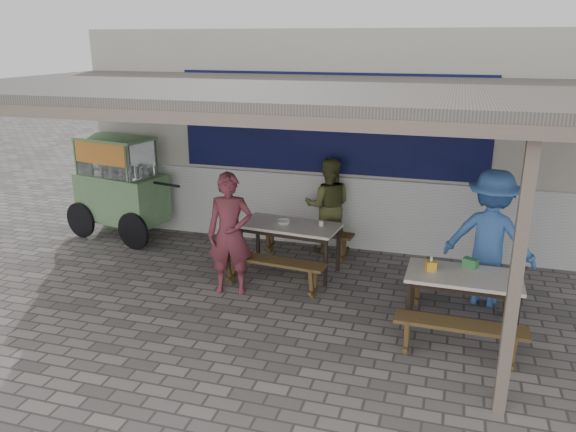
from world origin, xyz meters
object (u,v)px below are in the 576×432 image
(bench_right_wall, at_px, (462,285))
(patron_right_table, at_px, (490,238))
(patron_wall_side, at_px, (328,206))
(table_left, at_px, (290,229))
(bench_right_street, at_px, (459,333))
(bench_left_wall, at_px, (306,236))
(vendor_cart, at_px, (120,184))
(patron_street_side, at_px, (230,234))
(table_right, at_px, (463,281))
(tissue_box, at_px, (431,265))
(condiment_jar, at_px, (321,223))
(condiment_bowl, at_px, (284,222))
(bench_left_street, at_px, (271,267))
(donation_box, at_px, (470,263))

(bench_right_wall, distance_m, patron_right_table, 0.70)
(patron_wall_side, bearing_deg, table_left, 58.95)
(bench_right_street, xyz_separation_m, bench_right_wall, (0.02, 1.28, 0.00))
(bench_left_wall, height_order, vendor_cart, vendor_cart)
(table_left, relative_size, bench_left_wall, 0.96)
(vendor_cart, xyz_separation_m, patron_street_side, (2.70, -1.59, -0.12))
(table_left, relative_size, vendor_cart, 0.66)
(vendor_cart, height_order, patron_wall_side, vendor_cart)
(table_right, bearing_deg, patron_street_side, 175.36)
(patron_right_table, xyz_separation_m, tissue_box, (-0.69, -0.91, -0.09))
(table_right, bearing_deg, condiment_jar, 148.84)
(condiment_bowl, bearing_deg, patron_right_table, -5.00)
(table_right, height_order, bench_right_wall, table_right)
(bench_left_wall, bearing_deg, bench_left_street, -90.00)
(patron_street_side, xyz_separation_m, condiment_jar, (1.04, 0.95, -0.05))
(table_left, bearing_deg, condiment_jar, 14.40)
(tissue_box, xyz_separation_m, condiment_bowl, (-2.16, 1.16, -0.03))
(bench_left_street, relative_size, table_right, 1.20)
(patron_right_table, relative_size, tissue_box, 16.02)
(bench_left_wall, bearing_deg, table_right, -32.27)
(table_left, relative_size, table_right, 1.15)
(table_left, distance_m, patron_right_table, 2.78)
(tissue_box, distance_m, condiment_bowl, 2.46)
(donation_box, distance_m, condiment_jar, 2.30)
(table_left, distance_m, bench_right_wall, 2.55)
(patron_street_side, bearing_deg, bench_left_wall, 52.85)
(table_right, relative_size, tissue_box, 11.61)
(vendor_cart, height_order, condiment_jar, vendor_cart)
(bench_right_street, bearing_deg, patron_street_side, 163.71)
(condiment_jar, bearing_deg, donation_box, -26.14)
(bench_right_wall, bearing_deg, vendor_cart, 168.78)
(patron_wall_side, bearing_deg, donation_box, 127.05)
(table_right, distance_m, tissue_box, 0.40)
(table_left, height_order, bench_right_wall, table_left)
(bench_right_street, height_order, donation_box, donation_box)
(vendor_cart, relative_size, tissue_box, 20.18)
(vendor_cart, bearing_deg, table_left, 0.01)
(table_left, height_order, condiment_bowl, condiment_bowl)
(bench_right_wall, relative_size, patron_right_table, 0.78)
(donation_box, bearing_deg, patron_right_table, 70.80)
(bench_right_street, bearing_deg, donation_box, 85.92)
(table_right, xyz_separation_m, condiment_bowl, (-2.54, 1.19, 0.11))
(table_right, bearing_deg, vendor_cart, 162.80)
(table_left, distance_m, condiment_bowl, 0.14)
(bench_left_street, xyz_separation_m, donation_box, (2.59, -0.27, 0.47))
(patron_wall_side, relative_size, condiment_bowl, 7.41)
(patron_wall_side, xyz_separation_m, donation_box, (2.17, -1.93, 0.02))
(table_left, xyz_separation_m, condiment_jar, (0.46, 0.07, 0.12))
(bench_left_street, bearing_deg, donation_box, -0.14)
(patron_wall_side, distance_m, condiment_bowl, 1.08)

